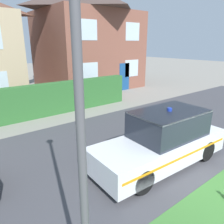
# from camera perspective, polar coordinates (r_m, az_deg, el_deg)

# --- Properties ---
(road_strip) EXTENTS (28.00, 6.44, 0.01)m
(road_strip) POSITION_cam_1_polar(r_m,az_deg,el_deg) (8.50, 4.63, -7.46)
(road_strip) COLOR #424247
(road_strip) RESTS_ON ground
(garden_hedge) EXTENTS (8.24, 0.50, 1.65)m
(garden_hedge) POSITION_cam_1_polar(r_m,az_deg,el_deg) (11.92, -13.32, 3.69)
(garden_hedge) COLOR #2D662D
(garden_hedge) RESTS_ON ground
(police_car) EXTENTS (4.50, 1.80, 1.76)m
(police_car) POSITION_cam_1_polar(r_m,az_deg,el_deg) (6.84, 13.13, -7.18)
(police_car) COLOR black
(police_car) RESTS_ON road_strip
(house_right) EXTENTS (7.61, 6.82, 7.91)m
(house_right) POSITION_cam_1_polar(r_m,az_deg,el_deg) (19.03, -6.43, 18.83)
(house_right) COLOR brown
(house_right) RESTS_ON ground
(street_lamp) EXTENTS (0.24, 0.24, 5.64)m
(street_lamp) POSITION_cam_1_polar(r_m,az_deg,el_deg) (2.16, -8.83, 8.88)
(street_lamp) COLOR #4C4C51
(street_lamp) RESTS_ON ground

